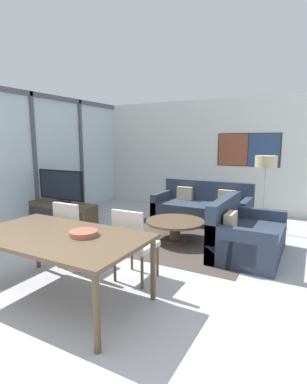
{
  "coord_description": "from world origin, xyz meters",
  "views": [
    {
      "loc": [
        2.14,
        -1.57,
        1.76
      ],
      "look_at": [
        -0.12,
        2.62,
        0.95
      ],
      "focal_mm": 28.0,
      "sensor_mm": 36.0,
      "label": 1
    }
  ],
  "objects_px": {
    "sofa_side": "(243,236)",
    "fruit_bowl": "(84,233)",
    "coffee_table": "(175,225)",
    "floor_lamp": "(266,166)",
    "tv_console": "(62,214)",
    "sofa_main": "(203,209)",
    "television": "(61,187)",
    "dining_table": "(58,240)",
    "dining_chair_left": "(73,231)",
    "dining_chair_centre": "(133,241)"
  },
  "relations": [
    {
      "from": "television",
      "to": "dining_chair_left",
      "type": "xyz_separation_m",
      "value": [
        1.77,
        -1.53,
        -0.29
      ]
    },
    {
      "from": "dining_table",
      "to": "floor_lamp",
      "type": "relative_size",
      "value": 1.32
    },
    {
      "from": "dining_table",
      "to": "dining_chair_left",
      "type": "bearing_deg",
      "value": 123.04
    },
    {
      "from": "coffee_table",
      "to": "fruit_bowl",
      "type": "xyz_separation_m",
      "value": [
        -0.02,
        -2.35,
        0.51
      ]
    },
    {
      "from": "sofa_side",
      "to": "floor_lamp",
      "type": "relative_size",
      "value": 1.01
    },
    {
      "from": "sofa_main",
      "to": "dining_table",
      "type": "relative_size",
      "value": 1.04
    },
    {
      "from": "fruit_bowl",
      "to": "floor_lamp",
      "type": "relative_size",
      "value": 0.21
    },
    {
      "from": "coffee_table",
      "to": "fruit_bowl",
      "type": "relative_size",
      "value": 3.4
    },
    {
      "from": "television",
      "to": "coffee_table",
      "type": "xyz_separation_m",
      "value": [
        2.56,
        0.18,
        -0.54
      ]
    },
    {
      "from": "coffee_table",
      "to": "dining_table",
      "type": "distance_m",
      "value": 2.51
    },
    {
      "from": "dining_table",
      "to": "dining_chair_left",
      "type": "height_order",
      "value": "dining_chair_left"
    },
    {
      "from": "coffee_table",
      "to": "dining_chair_left",
      "type": "bearing_deg",
      "value": -114.72
    },
    {
      "from": "television",
      "to": "dining_table",
      "type": "relative_size",
      "value": 0.61
    },
    {
      "from": "tv_console",
      "to": "sofa_main",
      "type": "distance_m",
      "value": 3.05
    },
    {
      "from": "dining_chair_centre",
      "to": "floor_lamp",
      "type": "relative_size",
      "value": 0.63
    },
    {
      "from": "dining_table",
      "to": "dining_chair_left",
      "type": "relative_size",
      "value": 2.09
    },
    {
      "from": "coffee_table",
      "to": "tv_console",
      "type": "bearing_deg",
      "value": -175.97
    },
    {
      "from": "coffee_table",
      "to": "fruit_bowl",
      "type": "bearing_deg",
      "value": -90.51
    },
    {
      "from": "television",
      "to": "fruit_bowl",
      "type": "xyz_separation_m",
      "value": [
        2.53,
        -2.18,
        -0.03
      ]
    },
    {
      "from": "tv_console",
      "to": "dining_chair_centre",
      "type": "distance_m",
      "value": 3.14
    },
    {
      "from": "sofa_main",
      "to": "fruit_bowl",
      "type": "relative_size",
      "value": 6.69
    },
    {
      "from": "sofa_main",
      "to": "dining_chair_left",
      "type": "distance_m",
      "value": 3.31
    },
    {
      "from": "coffee_table",
      "to": "dining_chair_left",
      "type": "height_order",
      "value": "dining_chair_left"
    },
    {
      "from": "sofa_side",
      "to": "dining_chair_left",
      "type": "bearing_deg",
      "value": 129.69
    },
    {
      "from": "dining_chair_left",
      "to": "dining_chair_centre",
      "type": "xyz_separation_m",
      "value": [
        0.97,
        0.02,
        0.0
      ]
    },
    {
      "from": "tv_console",
      "to": "sofa_main",
      "type": "relative_size",
      "value": 0.79
    },
    {
      "from": "tv_console",
      "to": "floor_lamp",
      "type": "distance_m",
      "value": 4.26
    },
    {
      "from": "sofa_side",
      "to": "dining_chair_centre",
      "type": "bearing_deg",
      "value": 147.9
    },
    {
      "from": "television",
      "to": "floor_lamp",
      "type": "relative_size",
      "value": 0.8
    },
    {
      "from": "dining_chair_centre",
      "to": "tv_console",
      "type": "bearing_deg",
      "value": 151.14
    },
    {
      "from": "sofa_main",
      "to": "dining_table",
      "type": "height_order",
      "value": "sofa_main"
    },
    {
      "from": "television",
      "to": "dining_chair_left",
      "type": "relative_size",
      "value": 1.27
    },
    {
      "from": "tv_console",
      "to": "sofa_main",
      "type": "height_order",
      "value": "sofa_main"
    },
    {
      "from": "sofa_main",
      "to": "coffee_table",
      "type": "distance_m",
      "value": 1.49
    },
    {
      "from": "sofa_side",
      "to": "fruit_bowl",
      "type": "xyz_separation_m",
      "value": [
        -1.22,
        -2.29,
        0.51
      ]
    },
    {
      "from": "coffee_table",
      "to": "floor_lamp",
      "type": "xyz_separation_m",
      "value": [
        1.28,
        1.36,
        1.01
      ]
    },
    {
      "from": "television",
      "to": "dining_table",
      "type": "xyz_separation_m",
      "value": [
        2.25,
        -2.28,
        -0.12
      ]
    },
    {
      "from": "tv_console",
      "to": "fruit_bowl",
      "type": "xyz_separation_m",
      "value": [
        2.53,
        -2.17,
        0.56
      ]
    },
    {
      "from": "sofa_main",
      "to": "floor_lamp",
      "type": "bearing_deg",
      "value": -5.95
    },
    {
      "from": "dining_chair_centre",
      "to": "fruit_bowl",
      "type": "xyz_separation_m",
      "value": [
        -0.2,
        -0.67,
        0.26
      ]
    },
    {
      "from": "sofa_side",
      "to": "dining_chair_centre",
      "type": "height_order",
      "value": "dining_chair_centre"
    },
    {
      "from": "television",
      "to": "sofa_side",
      "type": "bearing_deg",
      "value": 1.82
    },
    {
      "from": "fruit_bowl",
      "to": "sofa_side",
      "type": "bearing_deg",
      "value": 61.95
    },
    {
      "from": "fruit_bowl",
      "to": "floor_lamp",
      "type": "distance_m",
      "value": 3.96
    },
    {
      "from": "tv_console",
      "to": "floor_lamp",
      "type": "bearing_deg",
      "value": 21.81
    },
    {
      "from": "tv_console",
      "to": "dining_chair_centre",
      "type": "bearing_deg",
      "value": -28.86
    },
    {
      "from": "coffee_table",
      "to": "floor_lamp",
      "type": "distance_m",
      "value": 2.12
    },
    {
      "from": "sofa_side",
      "to": "floor_lamp",
      "type": "xyz_separation_m",
      "value": [
        0.08,
        1.42,
        1.01
      ]
    },
    {
      "from": "dining_table",
      "to": "sofa_side",
      "type": "bearing_deg",
      "value": 57.85
    },
    {
      "from": "coffee_table",
      "to": "fruit_bowl",
      "type": "distance_m",
      "value": 2.41
    }
  ]
}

